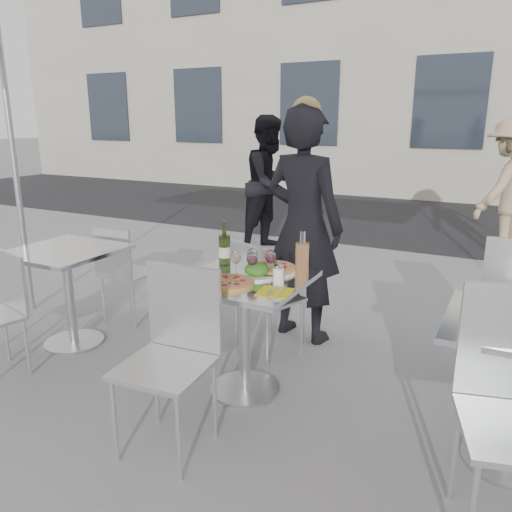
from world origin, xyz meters
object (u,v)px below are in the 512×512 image
at_px(pizza_far, 273,268).
at_px(chair_far, 260,291).
at_px(wine_bottle, 225,248).
at_px(salad_plate, 257,271).
at_px(wineglass_red_a, 252,260).
at_px(woman_diner, 303,226).
at_px(napkin_right, 275,292).
at_px(wineglass_white_a, 236,258).
at_px(carafe, 302,260).
at_px(main_table, 245,311).
at_px(side_table_left, 68,276).
at_px(side_chair_lnear, 0,304).
at_px(pedestrian_a, 270,184).
at_px(sugar_shaker, 279,274).
at_px(wineglass_white_b, 252,256).
at_px(chair_near, 174,343).
at_px(pizza_near, 228,282).
at_px(wineglass_red_b, 270,258).
at_px(napkin_left, 185,282).
at_px(side_chair_lfar, 122,266).
at_px(pedestrian_b, 509,189).

bearing_deg(pizza_far, chair_far, 132.24).
bearing_deg(wine_bottle, salad_plate, -21.82).
bearing_deg(wineglass_red_a, pizza_far, 73.81).
xyz_separation_m(woman_diner, salad_plate, (0.07, -0.89, -0.10)).
bearing_deg(salad_plate, napkin_right, -43.21).
height_order(salad_plate, wineglass_red_a, wineglass_red_a).
bearing_deg(wineglass_white_a, carafe, 17.50).
xyz_separation_m(main_table, pizza_far, (0.09, 0.21, 0.23)).
height_order(side_table_left, side_chair_lnear, side_chair_lnear).
relative_size(side_table_left, pedestrian_a, 0.43).
relative_size(woman_diner, sugar_shaker, 16.57).
height_order(side_table_left, salad_plate, salad_plate).
bearing_deg(side_table_left, carafe, 4.46).
height_order(pedestrian_a, wineglass_red_a, pedestrian_a).
bearing_deg(wineglass_white_b, pedestrian_a, 114.20).
distance_m(pedestrian_a, sugar_shaker, 3.74).
bearing_deg(main_table, sugar_shaker, 3.32).
height_order(chair_near, carafe, carafe).
bearing_deg(chair_far, wine_bottle, 89.15).
relative_size(pizza_near, sugar_shaker, 2.79).
height_order(chair_far, salad_plate, chair_far).
bearing_deg(chair_far, side_table_left, 39.79).
relative_size(wine_bottle, wineglass_white_a, 1.87).
bearing_deg(chair_far, wineglass_red_b, 147.99).
bearing_deg(napkin_left, side_chair_lnear, 174.94).
bearing_deg(chair_near, sugar_shaker, 58.49).
distance_m(chair_far, side_chair_lfar, 1.31).
height_order(side_chair_lfar, wineglass_red_b, wineglass_red_b).
height_order(wine_bottle, carafe, wine_bottle).
bearing_deg(chair_near, pizza_far, 73.09).
height_order(side_chair_lfar, pedestrian_a, pedestrian_a).
distance_m(main_table, pizza_far, 0.32).
bearing_deg(pedestrian_b, pizza_far, 13.58).
bearing_deg(wineglass_white_b, wineglass_red_b, 5.51).
height_order(main_table, sugar_shaker, sugar_shaker).
height_order(pedestrian_a, pizza_far, pedestrian_a).
xyz_separation_m(pedestrian_a, napkin_left, (1.19, -3.58, -0.11)).
relative_size(carafe, wineglass_red_a, 1.84).
xyz_separation_m(main_table, wineglass_red_a, (0.03, 0.04, 0.32)).
height_order(side_table_left, pizza_far, pizza_far).
distance_m(side_chair_lnear, napkin_left, 1.35).
bearing_deg(napkin_left, wineglass_white_a, 33.46).
bearing_deg(carafe, sugar_shaker, -125.56).
xyz_separation_m(pedestrian_b, wineglass_white_a, (-1.37, -4.23, 0.01)).
bearing_deg(pizza_near, pedestrian_b, 73.21).
bearing_deg(wineglass_white_a, chair_near, -91.48).
distance_m(salad_plate, sugar_shaker, 0.17).
xyz_separation_m(pedestrian_b, salad_plate, (-1.25, -4.20, -0.06)).
height_order(pedestrian_b, wine_bottle, pedestrian_b).
height_order(wineglass_white_a, wineglass_red_a, same).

